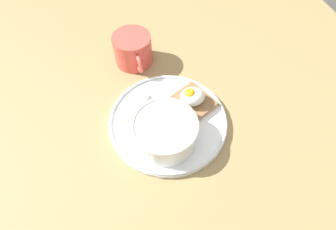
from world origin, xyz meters
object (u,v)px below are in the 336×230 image
(poached_egg, at_px, (192,96))
(banana_slice_back, at_px, (143,98))
(oatmeal_bowl, at_px, (165,131))
(banana_slice_left, at_px, (139,109))
(banana_slice_right, at_px, (153,106))
(banana_slice_front, at_px, (124,116))
(toast_slice, at_px, (192,103))
(coffee_mug, at_px, (133,49))

(poached_egg, xyz_separation_m, banana_slice_back, (-0.10, 0.05, -0.03))
(oatmeal_bowl, bearing_deg, banana_slice_left, 115.05)
(banana_slice_right, bearing_deg, banana_slice_front, -170.32)
(toast_slice, distance_m, banana_slice_front, 0.15)
(oatmeal_bowl, bearing_deg, banana_slice_back, 101.82)
(oatmeal_bowl, xyz_separation_m, toast_slice, (0.08, 0.07, -0.02))
(poached_egg, distance_m, banana_slice_front, 0.15)
(toast_slice, relative_size, banana_slice_front, 2.99)
(oatmeal_bowl, xyz_separation_m, coffee_mug, (-0.02, 0.25, 0.00))
(banana_slice_left, bearing_deg, oatmeal_bowl, -64.95)
(oatmeal_bowl, height_order, banana_slice_front, oatmeal_bowl)
(banana_slice_front, height_order, banana_slice_left, banana_slice_left)
(banana_slice_left, height_order, banana_slice_back, banana_slice_left)
(banana_slice_back, distance_m, banana_slice_right, 0.03)
(poached_egg, relative_size, banana_slice_front, 1.90)
(toast_slice, distance_m, banana_slice_left, 0.12)
(toast_slice, height_order, coffee_mug, coffee_mug)
(toast_slice, relative_size, banana_slice_back, 2.89)
(banana_slice_back, bearing_deg, oatmeal_bowl, -78.18)
(poached_egg, relative_size, coffee_mug, 0.57)
(oatmeal_bowl, xyz_separation_m, banana_slice_front, (-0.07, 0.07, -0.02))
(poached_egg, height_order, banana_slice_left, poached_egg)
(banana_slice_left, height_order, banana_slice_right, banana_slice_left)
(poached_egg, relative_size, banana_slice_back, 1.83)
(toast_slice, relative_size, coffee_mug, 0.90)
(oatmeal_bowl, relative_size, banana_slice_front, 3.43)
(oatmeal_bowl, distance_m, poached_egg, 0.10)
(toast_slice, relative_size, banana_slice_right, 2.77)
(oatmeal_bowl, distance_m, banana_slice_back, 0.12)
(oatmeal_bowl, distance_m, toast_slice, 0.11)
(poached_egg, height_order, banana_slice_front, poached_egg)
(banana_slice_back, height_order, banana_slice_right, same)
(banana_slice_front, height_order, coffee_mug, coffee_mug)
(banana_slice_back, bearing_deg, banana_slice_right, -58.73)
(oatmeal_bowl, bearing_deg, banana_slice_right, 94.59)
(toast_slice, xyz_separation_m, poached_egg, (-0.00, 0.00, 0.02))
(oatmeal_bowl, relative_size, banana_slice_back, 3.32)
(banana_slice_right, bearing_deg, banana_slice_left, -175.88)
(toast_slice, bearing_deg, poached_egg, 168.66)
(poached_egg, xyz_separation_m, banana_slice_left, (-0.12, 0.02, -0.02))
(banana_slice_front, height_order, banana_slice_right, banana_slice_front)
(banana_slice_front, bearing_deg, banana_slice_left, 14.84)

